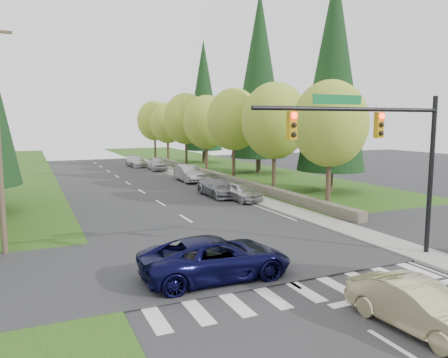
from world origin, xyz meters
TOP-DOWN VIEW (x-y plane):
  - ground at (0.00, 0.00)m, footprint 120.00×120.00m
  - grass_east at (13.00, 20.00)m, footprint 14.00×110.00m
  - cross_street at (0.00, 8.00)m, footprint 120.00×8.00m
  - sidewalk_east at (6.90, 22.00)m, footprint 1.80×80.00m
  - curb_east at (6.05, 22.00)m, footprint 0.20×80.00m
  - stone_wall_north at (8.60, 30.00)m, footprint 0.70×40.00m
  - traffic_signal at (4.37, 4.50)m, footprint 8.70×0.37m
  - decid_tree_0 at (9.20, 14.00)m, footprint 4.80×4.80m
  - decid_tree_1 at (9.30, 21.00)m, footprint 5.20×5.20m
  - decid_tree_2 at (9.10, 28.00)m, footprint 5.00×5.00m
  - decid_tree_3 at (9.20, 35.00)m, footprint 5.00×5.00m
  - decid_tree_4 at (9.30, 42.00)m, footprint 5.40×5.40m
  - decid_tree_5 at (9.10, 49.00)m, footprint 4.80×4.80m
  - decid_tree_6 at (9.20, 56.00)m, footprint 5.20×5.20m
  - conifer_e_a at (14.00, 20.00)m, footprint 5.44×5.44m
  - conifer_e_b at (15.00, 34.00)m, footprint 6.12×6.12m
  - conifer_e_c at (14.00, 48.00)m, footprint 5.10×5.10m
  - sedan_champagne at (1.23, -0.39)m, footprint 1.79×4.25m
  - suv_navy at (-2.27, 5.56)m, footprint 5.64×2.64m
  - parked_car_a at (5.60, 19.44)m, footprint 2.04×4.17m
  - parked_car_b at (4.89, 22.00)m, footprint 2.08×5.03m
  - parked_car_c at (5.60, 30.75)m, footprint 1.77×4.89m
  - parked_car_d at (5.60, 41.89)m, footprint 2.26×4.76m
  - parked_car_e at (4.20, 46.71)m, footprint 2.19×4.71m

SIDE VIEW (x-z plane):
  - ground at x=0.00m, z-range 0.00..0.00m
  - cross_street at x=0.00m, z-range -0.05..0.05m
  - grass_east at x=13.00m, z-range 0.00..0.06m
  - sidewalk_east at x=6.90m, z-range 0.00..0.13m
  - curb_east at x=6.05m, z-range 0.00..0.13m
  - stone_wall_north at x=8.60m, z-range 0.00..0.70m
  - parked_car_e at x=4.20m, z-range 0.00..1.33m
  - sedan_champagne at x=1.23m, z-range 0.00..1.37m
  - parked_car_a at x=5.60m, z-range 0.00..1.37m
  - parked_car_b at x=4.89m, z-range 0.00..1.45m
  - suv_navy at x=-2.27m, z-range 0.00..1.56m
  - parked_car_d at x=5.60m, z-range 0.00..1.57m
  - parked_car_c at x=5.60m, z-range 0.00..1.61m
  - traffic_signal at x=4.37m, z-range 1.58..8.38m
  - decid_tree_5 at x=9.10m, z-range 1.38..9.68m
  - decid_tree_0 at x=9.20m, z-range 1.41..9.78m
  - decid_tree_3 at x=9.20m, z-range 1.39..9.94m
  - decid_tree_1 at x=9.30m, z-range 1.40..10.20m
  - decid_tree_6 at x=9.20m, z-range 1.43..10.30m
  - decid_tree_2 at x=9.10m, z-range 1.52..10.34m
  - decid_tree_4 at x=9.30m, z-range 1.47..10.65m
  - conifer_e_c at x=14.00m, z-range 0.89..17.69m
  - conifer_e_a at x=14.00m, z-range 0.89..18.69m
  - conifer_e_b at x=15.00m, z-range 0.89..20.69m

